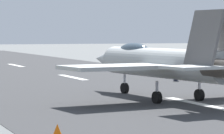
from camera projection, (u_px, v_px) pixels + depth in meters
ground_plane at (198, 104)px, 39.51m from camera, size 400.00×400.00×0.00m
runway_strip at (198, 104)px, 39.49m from camera, size 240.00×26.00×0.02m
fighter_jet at (162, 62)px, 41.99m from camera, size 17.46×14.82×5.63m
crew_person at (176, 72)px, 58.38m from camera, size 0.67×0.41×1.67m
marker_cone_near at (57, 130)px, 27.10m from camera, size 0.44×0.44×0.55m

